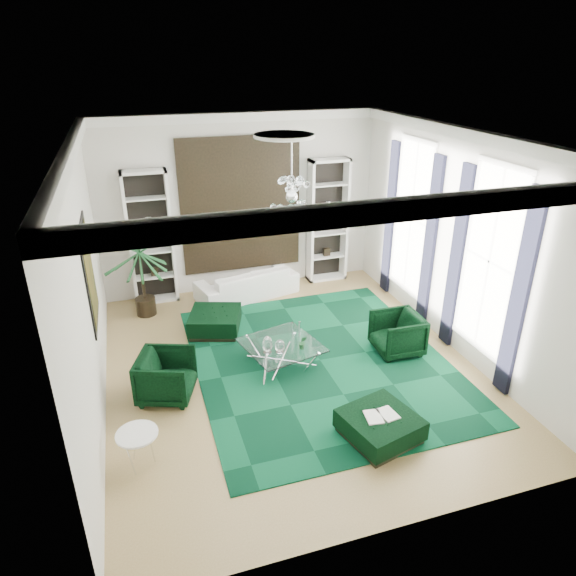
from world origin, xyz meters
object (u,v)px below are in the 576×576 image
object	(u,v)px
sofa	(247,283)
palm	(141,265)
armchair_right	(397,334)
side_table	(139,450)
armchair_left	(166,376)
coffee_table	(281,354)
ottoman_side	(215,322)
ottoman_front	(380,427)

from	to	relation	value
sofa	palm	distance (m)	2.30
armchair_right	side_table	xyz separation A→B (m)	(-4.49, -1.50, -0.11)
armchair_right	palm	distance (m)	5.08
sofa	armchair_left	world-z (taller)	armchair_left
coffee_table	armchair_left	bearing A→B (deg)	-170.46
side_table	palm	bearing A→B (deg)	85.59
sofa	armchair_right	size ratio (longest dim) A/B	2.72
ottoman_side	coffee_table	bearing A→B (deg)	-59.57
armchair_right	ottoman_side	world-z (taller)	armchair_right
armchair_left	ottoman_front	world-z (taller)	armchair_left
palm	ottoman_side	bearing A→B (deg)	-43.35
armchair_right	ottoman_side	xyz separation A→B (m)	(-2.94, 1.69, -0.16)
armchair_left	ottoman_front	size ratio (longest dim) A/B	0.89
armchair_left	ottoman_side	distance (m)	2.10
armchair_right	ottoman_front	xyz separation A→B (m)	(-1.31, -1.95, -0.18)
sofa	ottoman_side	distance (m)	1.66
armchair_left	side_table	world-z (taller)	armchair_left
armchair_right	side_table	size ratio (longest dim) A/B	1.51
ottoman_side	ottoman_front	size ratio (longest dim) A/B	0.99
armchair_right	armchair_left	bearing A→B (deg)	-86.65
ottoman_front	side_table	xyz separation A→B (m)	(-3.18, 0.46, 0.07)
armchair_right	ottoman_side	distance (m)	3.39
ottoman_side	side_table	world-z (taller)	side_table
sofa	coffee_table	xyz separation A→B (m)	(-0.08, -2.83, -0.12)
armchair_right	palm	world-z (taller)	palm
armchair_left	ottoman_side	size ratio (longest dim) A/B	0.89
armchair_left	ottoman_front	distance (m)	3.27
ottoman_side	ottoman_front	distance (m)	3.99
ottoman_side	palm	bearing A→B (deg)	136.65
sofa	ottoman_front	world-z (taller)	sofa
ottoman_side	side_table	size ratio (longest dim) A/B	1.73
armchair_right	side_table	bearing A→B (deg)	-69.83
armchair_right	sofa	bearing A→B (deg)	-145.10
side_table	sofa	bearing A→B (deg)	61.19
sofa	ottoman_front	xyz separation A→B (m)	(0.68, -5.00, -0.13)
ottoman_front	palm	size ratio (longest dim) A/B	0.43
side_table	palm	xyz separation A→B (m)	(0.33, 4.33, 0.83)
sofa	side_table	distance (m)	5.18
coffee_table	armchair_right	bearing A→B (deg)	-5.78
armchair_left	sofa	bearing A→B (deg)	-12.79
armchair_left	coffee_table	world-z (taller)	armchair_left
sofa	armchair_left	distance (m)	3.75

